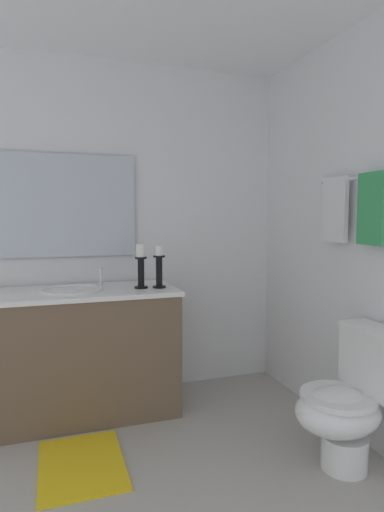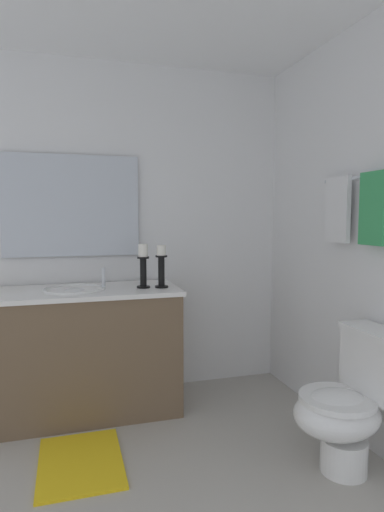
{
  "view_description": "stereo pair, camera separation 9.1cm",
  "coord_description": "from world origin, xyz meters",
  "px_view_note": "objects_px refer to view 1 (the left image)",
  "views": [
    {
      "loc": [
        1.99,
        -0.25,
        1.33
      ],
      "look_at": [
        -0.36,
        0.54,
        1.1
      ],
      "focal_mm": 29.94,
      "sensor_mm": 36.0,
      "label": 1
    },
    {
      "loc": [
        2.02,
        -0.16,
        1.33
      ],
      "look_at": [
        -0.36,
        0.54,
        1.1
      ],
      "focal_mm": 29.94,
      "sensor_mm": 36.0,
      "label": 2
    }
  ],
  "objects_px": {
    "towel_near_vanity": "(335,210)",
    "candle_holder_tall": "(159,265)",
    "mirror": "(68,206)",
    "vanity_cabinet": "(73,353)",
    "candle_holder_short": "(141,265)",
    "towel_center": "(371,209)",
    "toilet": "(349,401)",
    "towel_bar": "(356,178)",
    "bath_mat": "(82,464)",
    "sink_basin": "(72,296)"
  },
  "relations": [
    {
      "from": "candle_holder_short",
      "to": "toilet",
      "type": "relative_size",
      "value": 0.4
    },
    {
      "from": "sink_basin",
      "to": "towel_near_vanity",
      "type": "distance_m",
      "value": 1.77
    },
    {
      "from": "vanity_cabinet",
      "to": "mirror",
      "type": "bearing_deg",
      "value": 179.99
    },
    {
      "from": "towel_near_vanity",
      "to": "towel_center",
      "type": "distance_m",
      "value": 0.31
    },
    {
      "from": "toilet",
      "to": "bath_mat",
      "type": "xyz_separation_m",
      "value": [
        -0.46,
        -1.34,
        -0.36
      ]
    },
    {
      "from": "vanity_cabinet",
      "to": "towel_center",
      "type": "xyz_separation_m",
      "value": [
        0.97,
        1.54,
        0.95
      ]
    },
    {
      "from": "vanity_cabinet",
      "to": "towel_bar",
      "type": "height_order",
      "value": "towel_bar"
    },
    {
      "from": "candle_holder_tall",
      "to": "candle_holder_short",
      "type": "height_order",
      "value": "candle_holder_short"
    },
    {
      "from": "mirror",
      "to": "candle_holder_short",
      "type": "bearing_deg",
      "value": 53.86
    },
    {
      "from": "vanity_cabinet",
      "to": "candle_holder_short",
      "type": "distance_m",
      "value": 0.74
    },
    {
      "from": "candle_holder_tall",
      "to": "towel_center",
      "type": "xyz_separation_m",
      "value": [
        0.9,
        0.97,
        0.37
      ]
    },
    {
      "from": "towel_center",
      "to": "towel_bar",
      "type": "bearing_deg",
      "value": 173.44
    },
    {
      "from": "mirror",
      "to": "bath_mat",
      "type": "xyz_separation_m",
      "value": [
        0.91,
        0.0,
        -1.4
      ]
    },
    {
      "from": "vanity_cabinet",
      "to": "bath_mat",
      "type": "bearing_deg",
      "value": 0.0
    },
    {
      "from": "candle_holder_short",
      "to": "towel_bar",
      "type": "relative_size",
      "value": 0.48
    },
    {
      "from": "sink_basin",
      "to": "towel_center",
      "type": "relative_size",
      "value": 1.02
    },
    {
      "from": "vanity_cabinet",
      "to": "towel_near_vanity",
      "type": "distance_m",
      "value": 1.92
    },
    {
      "from": "candle_holder_short",
      "to": "towel_near_vanity",
      "type": "distance_m",
      "value": 1.3
    },
    {
      "from": "vanity_cabinet",
      "to": "bath_mat",
      "type": "height_order",
      "value": "vanity_cabinet"
    },
    {
      "from": "vanity_cabinet",
      "to": "candle_holder_tall",
      "type": "xyz_separation_m",
      "value": [
        0.07,
        0.57,
        0.58
      ]
    },
    {
      "from": "towel_bar",
      "to": "towel_near_vanity",
      "type": "height_order",
      "value": "towel_near_vanity"
    },
    {
      "from": "sink_basin",
      "to": "candle_holder_tall",
      "type": "relative_size",
      "value": 1.38
    },
    {
      "from": "candle_holder_short",
      "to": "towel_near_vanity",
      "type": "bearing_deg",
      "value": 60.95
    },
    {
      "from": "vanity_cabinet",
      "to": "mirror",
      "type": "distance_m",
      "value": 1.02
    },
    {
      "from": "towel_bar",
      "to": "bath_mat",
      "type": "bearing_deg",
      "value": -96.82
    },
    {
      "from": "mirror",
      "to": "towel_bar",
      "type": "xyz_separation_m",
      "value": [
        1.09,
        1.56,
        0.14
      ]
    },
    {
      "from": "mirror",
      "to": "bath_mat",
      "type": "bearing_deg",
      "value": 0.0
    },
    {
      "from": "towel_bar",
      "to": "toilet",
      "type": "bearing_deg",
      "value": -38.78
    },
    {
      "from": "vanity_cabinet",
      "to": "towel_bar",
      "type": "distance_m",
      "value": 2.09
    },
    {
      "from": "candle_holder_tall",
      "to": "candle_holder_short",
      "type": "bearing_deg",
      "value": -99.8
    },
    {
      "from": "candle_holder_tall",
      "to": "toilet",
      "type": "height_order",
      "value": "candle_holder_tall"
    },
    {
      "from": "towel_bar",
      "to": "bath_mat",
      "type": "height_order",
      "value": "towel_bar"
    },
    {
      "from": "candle_holder_tall",
      "to": "towel_near_vanity",
      "type": "relative_size",
      "value": 0.73
    },
    {
      "from": "vanity_cabinet",
      "to": "bath_mat",
      "type": "xyz_separation_m",
      "value": [
        0.62,
        0.0,
        -0.42
      ]
    },
    {
      "from": "candle_holder_tall",
      "to": "towel_near_vanity",
      "type": "height_order",
      "value": "towel_near_vanity"
    },
    {
      "from": "sink_basin",
      "to": "candle_holder_tall",
      "type": "distance_m",
      "value": 0.61
    },
    {
      "from": "mirror",
      "to": "candle_holder_tall",
      "type": "xyz_separation_m",
      "value": [
        0.35,
        0.57,
        -0.41
      ]
    },
    {
      "from": "sink_basin",
      "to": "toilet",
      "type": "height_order",
      "value": "sink_basin"
    },
    {
      "from": "mirror",
      "to": "bath_mat",
      "type": "relative_size",
      "value": 1.59
    },
    {
      "from": "towel_near_vanity",
      "to": "towel_bar",
      "type": "bearing_deg",
      "value": 6.56
    },
    {
      "from": "towel_bar",
      "to": "towel_near_vanity",
      "type": "bearing_deg",
      "value": -173.44
    },
    {
      "from": "candle_holder_short",
      "to": "towel_bar",
      "type": "distance_m",
      "value": 1.45
    },
    {
      "from": "mirror",
      "to": "candle_holder_tall",
      "type": "distance_m",
      "value": 0.79
    },
    {
      "from": "mirror",
      "to": "candle_holder_short",
      "type": "height_order",
      "value": "mirror"
    },
    {
      "from": "candle_holder_tall",
      "to": "towel_bar",
      "type": "xyz_separation_m",
      "value": [
        0.74,
        0.99,
        0.55
      ]
    },
    {
      "from": "bath_mat",
      "to": "candle_holder_tall",
      "type": "bearing_deg",
      "value": 134.0
    },
    {
      "from": "mirror",
      "to": "towel_center",
      "type": "xyz_separation_m",
      "value": [
        1.25,
        1.54,
        -0.03
      ]
    },
    {
      "from": "towel_near_vanity",
      "to": "candle_holder_tall",
      "type": "bearing_deg",
      "value": -121.11
    },
    {
      "from": "mirror",
      "to": "candle_holder_short",
      "type": "xyz_separation_m",
      "value": [
        0.33,
        0.45,
        -0.4
      ]
    },
    {
      "from": "vanity_cabinet",
      "to": "toilet",
      "type": "distance_m",
      "value": 1.72
    }
  ]
}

